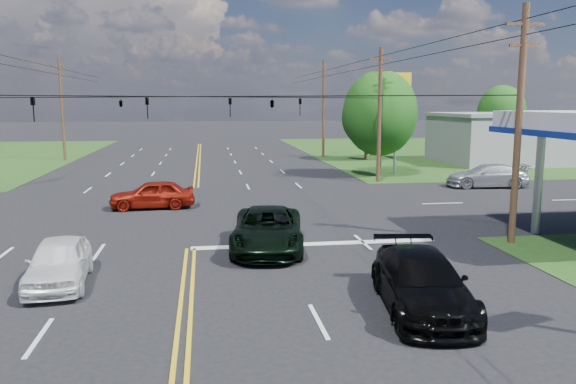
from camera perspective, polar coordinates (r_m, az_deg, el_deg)
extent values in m
plane|color=black|center=(30.35, -9.53, -1.87)|extent=(280.00, 280.00, 0.00)
cube|color=#1D4215|center=(70.94, 20.58, 3.93)|extent=(46.00, 48.00, 0.03)
cube|color=silver|center=(22.96, 2.77, -5.33)|extent=(10.00, 0.50, 0.02)
cube|color=gray|center=(57.92, 22.09, 4.99)|extent=(14.00, 10.00, 4.40)
cylinder|color=#A5A5AA|center=(26.74, 24.11, 1.02)|extent=(0.36, 0.36, 4.65)
cylinder|color=#3E2A1A|center=(24.21, 22.37, 6.13)|extent=(0.28, 0.28, 9.50)
cube|color=#3E2A1A|center=(24.37, 22.96, 15.43)|extent=(1.60, 0.12, 0.12)
cube|color=#3E2A1A|center=(24.29, 22.84, 13.56)|extent=(1.20, 0.10, 0.10)
cylinder|color=#3E2A1A|center=(40.73, 9.28, 7.65)|extent=(0.28, 0.28, 9.50)
cube|color=#3E2A1A|center=(40.83, 9.42, 13.20)|extent=(1.60, 0.12, 0.12)
cube|color=#3E2A1A|center=(40.78, 9.39, 12.08)|extent=(1.20, 0.10, 0.10)
cylinder|color=#3E2A1A|center=(59.38, -21.97, 7.79)|extent=(0.28, 0.28, 10.00)
cube|color=#3E2A1A|center=(59.48, -22.21, 11.83)|extent=(1.60, 0.12, 0.12)
cube|color=#3E2A1A|center=(59.44, -22.17, 11.06)|extent=(1.20, 0.10, 0.10)
cylinder|color=#3E2A1A|center=(59.11, 3.63, 8.42)|extent=(0.28, 0.28, 10.00)
cube|color=#3E2A1A|center=(59.20, 3.67, 12.49)|extent=(1.60, 0.12, 0.12)
cube|color=#3E2A1A|center=(59.16, 3.67, 11.72)|extent=(1.20, 0.10, 0.10)
imported|color=black|center=(26.28, -24.46, 7.66)|extent=(0.17, 0.21, 1.05)
imported|color=black|center=(28.49, -14.10, 8.25)|extent=(0.17, 0.21, 1.05)
imported|color=black|center=(31.27, -5.90, 8.53)|extent=(0.17, 0.21, 1.05)
imported|color=black|center=(34.79, 1.24, 8.64)|extent=(0.17, 0.21, 1.05)
imported|color=black|center=(32.81, -16.62, 8.71)|extent=(1.24, 0.26, 0.50)
imported|color=black|center=(27.29, -1.63, 9.07)|extent=(1.24, 0.26, 0.50)
cylinder|color=black|center=(30.59, 15.96, 14.75)|extent=(0.04, 100.00, 0.04)
cylinder|color=black|center=(30.53, 15.91, 13.63)|extent=(0.04, 100.00, 0.04)
cylinder|color=#3E2A1A|center=(44.07, 9.23, 3.72)|extent=(0.36, 0.36, 3.30)
ellipsoid|color=#1C4612|center=(43.89, 9.34, 7.91)|extent=(5.70, 5.70, 6.60)
cylinder|color=#3E2A1A|center=(56.25, 7.95, 4.68)|extent=(0.36, 0.36, 2.86)
ellipsoid|color=#1C4612|center=(56.11, 8.02, 7.52)|extent=(4.94, 4.94, 5.72)
cylinder|color=#3E2A1A|center=(68.60, 20.72, 5.06)|extent=(0.36, 0.36, 3.08)
ellipsoid|color=#1C4612|center=(68.48, 20.87, 7.57)|extent=(5.32, 5.32, 6.16)
imported|color=black|center=(21.99, -2.09, -3.81)|extent=(3.44, 6.11, 1.61)
imported|color=black|center=(16.21, 13.42, -8.87)|extent=(2.94, 5.69, 1.58)
imported|color=white|center=(19.24, -22.26, -6.60)|extent=(2.13, 4.50, 1.49)
imported|color=maroon|center=(31.32, -13.62, -0.23)|extent=(4.61, 2.02, 1.54)
imported|color=silver|center=(40.36, 19.58, 1.58)|extent=(5.66, 2.88, 1.57)
cylinder|color=#A5A5AA|center=(45.79, 10.88, 6.85)|extent=(0.20, 0.20, 8.05)
cube|color=yellow|center=(45.79, 11.01, 11.13)|extent=(2.22, 0.65, 1.11)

